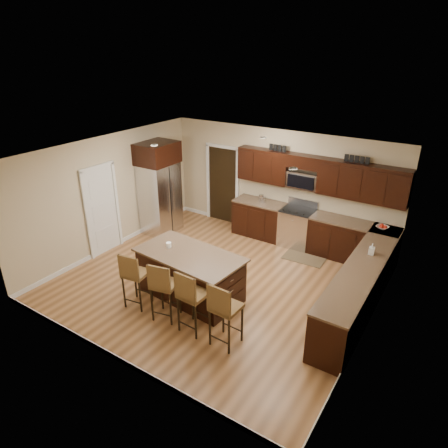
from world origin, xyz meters
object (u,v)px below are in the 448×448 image
Objects in this scene: stool_left at (134,274)px; stool_mid at (163,285)px; stool_right at (191,295)px; range at (297,227)px; stool_extra at (224,308)px; island at (190,276)px; refrigerator at (159,187)px.

stool_left is 0.70m from stool_mid.
stool_right is at bearing -12.79° from stool_mid.
range is at bearing 89.83° from stool_right.
stool_right and stool_extra have the same top height.
range is at bearing 99.15° from stool_extra.
stool_mid is 0.98× the size of stool_extra.
stool_left is 1.95m from stool_extra.
range is 0.52× the size of island.
stool_right is 0.65m from stool_extra.
range is at bearing 19.53° from refrigerator.
stool_mid is at bearing -177.84° from stool_right.
stool_left is 3.38m from refrigerator.
stool_right is at bearing -92.62° from range.
range reaches higher than island.
stool_right reaches higher than island.
refrigerator is at bearing 146.15° from island.
island is 1.91× the size of stool_left.
stool_right reaches higher than range.
refrigerator is 4.73m from stool_extra.
range is 4.02m from stool_extra.
stool_left is at bearing -110.48° from range.
island is 1.09m from stool_left.
stool_mid reaches higher than island.
stool_right is (-0.18, -3.98, 0.26)m from range.
stool_extra is at bearing -36.75° from refrigerator.
range is 0.94× the size of stool_extra.
island is at bearing 82.04° from stool_mid.
stool_extra is at bearing -83.30° from range.
stool_mid is at bearing -177.69° from stool_extra.
stool_right is at bearing -8.97° from stool_left.
stool_right reaches higher than stool_mid.
stool_mid is 0.98× the size of stool_right.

